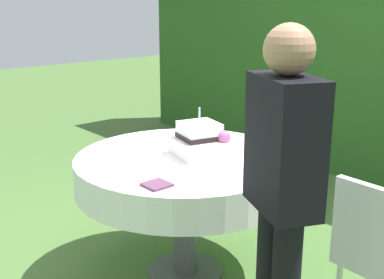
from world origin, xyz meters
TOP-DOWN VIEW (x-y plane):
  - ground_plane at (0.00, 0.00)m, footprint 20.00×20.00m
  - cake_table at (0.00, 0.00)m, footprint 1.31×1.31m
  - wedding_cake at (0.04, 0.08)m, footprint 0.34×0.34m
  - serving_plate_near at (-0.14, -0.30)m, footprint 0.13×0.13m
  - serving_plate_far at (-0.37, -0.27)m, footprint 0.12×0.12m
  - serving_plate_left at (-0.30, 0.10)m, footprint 0.13×0.13m
  - serving_plate_right at (-0.29, 0.39)m, footprint 0.14×0.14m
  - napkin_stack at (0.29, -0.42)m, footprint 0.13×0.13m
  - garden_chair at (1.16, 0.23)m, footprint 0.41×0.41m
  - standing_person at (0.98, -0.30)m, footprint 0.41×0.33m

SIDE VIEW (x-z plane):
  - ground_plane at x=0.00m, z-range 0.00..0.00m
  - garden_chair at x=1.16m, z-range 0.10..0.99m
  - cake_table at x=0.00m, z-range 0.28..1.06m
  - serving_plate_near at x=-0.14m, z-range 0.78..0.79m
  - serving_plate_far at x=-0.37m, z-range 0.78..0.79m
  - serving_plate_left at x=-0.30m, z-range 0.78..0.79m
  - serving_plate_right at x=-0.29m, z-range 0.78..0.79m
  - napkin_stack at x=0.29m, z-range 0.78..0.79m
  - wedding_cake at x=0.04m, z-range 0.72..1.01m
  - standing_person at x=0.98m, z-range 0.13..1.73m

